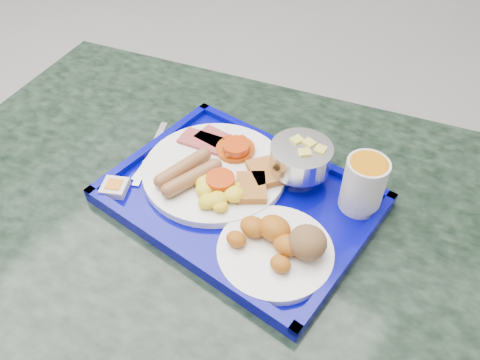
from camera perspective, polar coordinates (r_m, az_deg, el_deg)
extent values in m
plane|color=gray|center=(1.82, -20.75, -4.61)|extent=(6.00, 6.00, 0.00)
cylinder|color=slate|center=(1.09, -1.16, -16.08)|extent=(0.10, 0.10, 0.65)
cube|color=black|center=(0.81, -1.51, -4.25)|extent=(1.28, 0.99, 0.04)
cube|color=#03038F|center=(0.80, 0.00, -2.40)|extent=(0.44, 0.33, 0.01)
cube|color=#03038F|center=(0.88, 5.92, 3.87)|extent=(0.43, 0.03, 0.01)
cube|color=#03038F|center=(0.72, -7.32, -8.66)|extent=(0.43, 0.03, 0.01)
cube|color=#03038F|center=(0.73, 13.18, -8.91)|extent=(0.03, 0.31, 0.01)
cube|color=#03038F|center=(0.89, -10.59, 4.10)|extent=(0.03, 0.31, 0.01)
cylinder|color=white|center=(0.83, -3.11, 1.14)|extent=(0.25, 0.25, 0.01)
cube|color=#AF4649|center=(0.87, -2.64, 4.89)|extent=(0.09, 0.05, 0.01)
cube|color=#AF4649|center=(0.87, -4.58, 4.78)|extent=(0.09, 0.06, 0.01)
cylinder|color=#B44307|center=(0.85, -0.56, 3.77)|extent=(0.07, 0.07, 0.01)
sphere|color=#B44307|center=(0.86, -0.54, 5.20)|extent=(0.01, 0.01, 0.01)
sphere|color=#B44307|center=(0.85, -1.78, 4.24)|extent=(0.01, 0.01, 0.01)
sphere|color=#B44307|center=(0.87, -1.21, 5.25)|extent=(0.01, 0.01, 0.01)
sphere|color=#B44307|center=(0.86, 0.35, 5.17)|extent=(0.01, 0.01, 0.01)
sphere|color=#B44307|center=(0.84, -1.62, 3.68)|extent=(0.01, 0.01, 0.01)
sphere|color=#B44307|center=(0.85, 0.28, 4.27)|extent=(0.01, 0.01, 0.01)
sphere|color=#B44307|center=(0.86, -1.71, 5.10)|extent=(0.01, 0.01, 0.01)
sphere|color=#B44307|center=(0.83, -0.26, 3.29)|extent=(0.01, 0.01, 0.01)
sphere|color=#B44307|center=(0.84, -1.25, 3.66)|extent=(0.01, 0.01, 0.01)
sphere|color=#B44307|center=(0.85, -0.86, 4.65)|extent=(0.01, 0.01, 0.01)
sphere|color=#B44307|center=(0.85, -0.44, 4.16)|extent=(0.01, 0.01, 0.01)
sphere|color=#B44307|center=(0.86, 0.21, 5.21)|extent=(0.01, 0.01, 0.01)
sphere|color=#B44307|center=(0.83, -1.48, 3.02)|extent=(0.01, 0.01, 0.01)
sphere|color=#B44307|center=(0.86, 0.53, 4.74)|extent=(0.01, 0.01, 0.01)
sphere|color=#B44307|center=(0.83, -0.86, 2.98)|extent=(0.01, 0.01, 0.01)
cube|color=#B06A2C|center=(0.80, 3.06, 0.94)|extent=(0.08, 0.08, 0.01)
cube|color=#B06A2C|center=(0.78, 1.38, -0.89)|extent=(0.08, 0.08, 0.01)
cylinder|color=brown|center=(0.81, -6.95, 1.51)|extent=(0.04, 0.10, 0.03)
cylinder|color=brown|center=(0.79, -5.83, 0.28)|extent=(0.05, 0.10, 0.03)
ellipsoid|color=yellow|center=(0.78, -3.00, 0.05)|extent=(0.03, 0.03, 0.02)
ellipsoid|color=yellow|center=(0.76, -0.73, -1.73)|extent=(0.03, 0.03, 0.02)
ellipsoid|color=yellow|center=(0.75, -2.46, -3.15)|extent=(0.03, 0.03, 0.02)
ellipsoid|color=yellow|center=(0.75, -3.94, -2.59)|extent=(0.03, 0.03, 0.02)
ellipsoid|color=yellow|center=(0.77, -4.33, -1.11)|extent=(0.03, 0.03, 0.02)
ellipsoid|color=yellow|center=(0.75, -4.31, -2.86)|extent=(0.02, 0.02, 0.01)
ellipsoid|color=yellow|center=(0.79, -3.82, -0.02)|extent=(0.03, 0.03, 0.02)
ellipsoid|color=yellow|center=(0.75, -2.78, -2.36)|extent=(0.03, 0.03, 0.02)
ellipsoid|color=yellow|center=(0.78, -4.31, -0.39)|extent=(0.03, 0.03, 0.02)
ellipsoid|color=yellow|center=(0.78, -0.48, -0.79)|extent=(0.02, 0.02, 0.01)
cylinder|color=#B52904|center=(0.84, -0.49, 4.08)|extent=(0.05, 0.05, 0.01)
cylinder|color=#B52904|center=(0.78, -2.41, -0.05)|extent=(0.05, 0.05, 0.01)
cylinder|color=white|center=(0.71, 4.30, -8.72)|extent=(0.18, 0.18, 0.01)
ellipsoid|color=#BE6316|center=(0.68, 4.94, -10.15)|extent=(0.03, 0.03, 0.02)
ellipsoid|color=#BE6316|center=(0.70, 5.71, -7.89)|extent=(0.04, 0.04, 0.03)
ellipsoid|color=#BE6316|center=(0.71, 4.23, -5.91)|extent=(0.05, 0.04, 0.04)
ellipsoid|color=#BE6316|center=(0.71, 1.59, -5.72)|extent=(0.04, 0.04, 0.03)
ellipsoid|color=#BE6316|center=(0.70, -0.48, -7.21)|extent=(0.03, 0.03, 0.02)
ellipsoid|color=brown|center=(0.69, 8.22, -7.51)|extent=(0.06, 0.06, 0.05)
cylinder|color=#BCBCBF|center=(0.83, 7.14, 0.47)|extent=(0.07, 0.07, 0.01)
cylinder|color=#BCBCBF|center=(0.82, 7.22, 1.19)|extent=(0.02, 0.02, 0.02)
cylinder|color=#BCBCBF|center=(0.80, 7.43, 2.84)|extent=(0.11, 0.11, 0.04)
cube|color=#DDD254|center=(0.77, 7.87, 3.05)|extent=(0.03, 0.03, 0.02)
cube|color=#DDD254|center=(0.80, 6.90, 4.60)|extent=(0.02, 0.02, 0.02)
cube|color=#DDD254|center=(0.79, 8.37, 4.22)|extent=(0.02, 0.02, 0.02)
cube|color=#DDD254|center=(0.78, 9.73, 3.40)|extent=(0.02, 0.02, 0.02)
cylinder|color=silver|center=(0.77, 14.82, -0.56)|extent=(0.07, 0.07, 0.09)
cylinder|color=orange|center=(0.74, 15.41, 1.73)|extent=(0.06, 0.06, 0.01)
cube|color=#BCBCBF|center=(0.88, -10.50, 3.08)|extent=(0.05, 0.14, 0.00)
ellipsoid|color=#BCBCBF|center=(0.91, -5.53, 5.85)|extent=(0.04, 0.05, 0.01)
cube|color=#BCBCBF|center=(0.88, -10.80, 3.32)|extent=(0.09, 0.17, 0.00)
cube|color=silver|center=(0.82, -15.02, -0.89)|extent=(0.06, 0.06, 0.01)
cube|color=orange|center=(0.82, -15.13, -0.48)|extent=(0.03, 0.03, 0.00)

